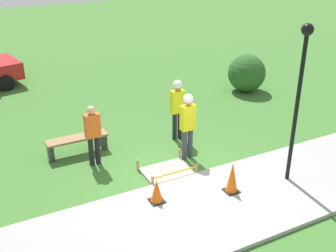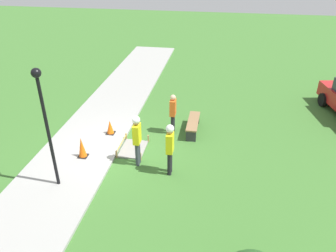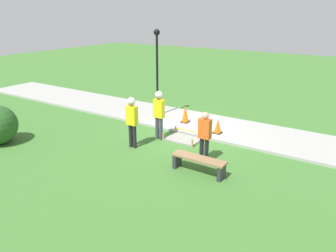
{
  "view_description": "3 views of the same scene",
  "coord_description": "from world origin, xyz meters",
  "px_view_note": "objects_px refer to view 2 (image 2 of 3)",
  "views": [
    {
      "loc": [
        -4.65,
        -8.02,
        5.82
      ],
      "look_at": [
        0.13,
        1.08,
        1.04
      ],
      "focal_mm": 45.0,
      "sensor_mm": 36.0,
      "label": 1
    },
    {
      "loc": [
        9.97,
        3.59,
        6.92
      ],
      "look_at": [
        -0.78,
        1.77,
        0.84
      ],
      "focal_mm": 35.0,
      "sensor_mm": 36.0,
      "label": 2
    },
    {
      "loc": [
        -6.16,
        10.77,
        4.75
      ],
      "look_at": [
        0.05,
        1.21,
        0.74
      ],
      "focal_mm": 35.0,
      "sensor_mm": 36.0,
      "label": 3
    }
  ],
  "objects_px": {
    "traffic_cone_near_patch": "(110,127)",
    "worker_assistant": "(137,136)",
    "park_bench": "(193,124)",
    "lamppost_near": "(44,113)",
    "bystander_in_orange_shirt": "(173,112)",
    "worker_supervisor": "(170,145)",
    "traffic_cone_far_patch": "(82,147)"
  },
  "relations": [
    {
      "from": "traffic_cone_near_patch",
      "to": "park_bench",
      "type": "relative_size",
      "value": 0.33
    },
    {
      "from": "park_bench",
      "to": "lamppost_near",
      "type": "xyz_separation_m",
      "value": [
        4.27,
        -3.95,
        2.3
      ]
    },
    {
      "from": "worker_supervisor",
      "to": "worker_assistant",
      "type": "bearing_deg",
      "value": -105.92
    },
    {
      "from": "worker_assistant",
      "to": "worker_supervisor",
      "type": "bearing_deg",
      "value": 74.08
    },
    {
      "from": "bystander_in_orange_shirt",
      "to": "worker_supervisor",
      "type": "bearing_deg",
      "value": 6.83
    },
    {
      "from": "park_bench",
      "to": "bystander_in_orange_shirt",
      "type": "relative_size",
      "value": 1.01
    },
    {
      "from": "traffic_cone_near_patch",
      "to": "worker_assistant",
      "type": "xyz_separation_m",
      "value": [
        1.75,
        1.61,
        0.79
      ]
    },
    {
      "from": "bystander_in_orange_shirt",
      "to": "lamppost_near",
      "type": "height_order",
      "value": "lamppost_near"
    },
    {
      "from": "traffic_cone_far_patch",
      "to": "park_bench",
      "type": "height_order",
      "value": "traffic_cone_far_patch"
    },
    {
      "from": "worker_assistant",
      "to": "bystander_in_orange_shirt",
      "type": "height_order",
      "value": "worker_assistant"
    },
    {
      "from": "traffic_cone_near_patch",
      "to": "park_bench",
      "type": "xyz_separation_m",
      "value": [
        -0.89,
        3.31,
        -0.02
      ]
    },
    {
      "from": "worker_supervisor",
      "to": "bystander_in_orange_shirt",
      "type": "xyz_separation_m",
      "value": [
        -2.75,
        -0.33,
        -0.17
      ]
    },
    {
      "from": "park_bench",
      "to": "worker_supervisor",
      "type": "xyz_separation_m",
      "value": [
        2.98,
        -0.49,
        0.79
      ]
    },
    {
      "from": "worker_assistant",
      "to": "bystander_in_orange_shirt",
      "type": "xyz_separation_m",
      "value": [
        -2.4,
        0.87,
        -0.19
      ]
    },
    {
      "from": "park_bench",
      "to": "bystander_in_orange_shirt",
      "type": "bearing_deg",
      "value": -73.92
    },
    {
      "from": "traffic_cone_near_patch",
      "to": "bystander_in_orange_shirt",
      "type": "relative_size",
      "value": 0.34
    },
    {
      "from": "park_bench",
      "to": "worker_supervisor",
      "type": "height_order",
      "value": "worker_supervisor"
    },
    {
      "from": "traffic_cone_near_patch",
      "to": "traffic_cone_far_patch",
      "type": "xyz_separation_m",
      "value": [
        1.78,
        -0.46,
        0.1
      ]
    },
    {
      "from": "bystander_in_orange_shirt",
      "to": "traffic_cone_near_patch",
      "type": "bearing_deg",
      "value": -75.27
    },
    {
      "from": "traffic_cone_near_patch",
      "to": "worker_assistant",
      "type": "height_order",
      "value": "worker_assistant"
    },
    {
      "from": "traffic_cone_far_patch",
      "to": "worker_assistant",
      "type": "xyz_separation_m",
      "value": [
        -0.03,
        2.07,
        0.68
      ]
    },
    {
      "from": "park_bench",
      "to": "worker_assistant",
      "type": "height_order",
      "value": "worker_assistant"
    },
    {
      "from": "park_bench",
      "to": "lamppost_near",
      "type": "bearing_deg",
      "value": -42.73
    },
    {
      "from": "worker_assistant",
      "to": "bystander_in_orange_shirt",
      "type": "relative_size",
      "value": 1.12
    },
    {
      "from": "worker_assistant",
      "to": "park_bench",
      "type": "bearing_deg",
      "value": 147.31
    },
    {
      "from": "park_bench",
      "to": "lamppost_near",
      "type": "distance_m",
      "value": 6.26
    },
    {
      "from": "traffic_cone_far_patch",
      "to": "lamppost_near",
      "type": "xyz_separation_m",
      "value": [
        1.6,
        -0.18,
        2.18
      ]
    },
    {
      "from": "traffic_cone_near_patch",
      "to": "lamppost_near",
      "type": "bearing_deg",
      "value": -10.72
    },
    {
      "from": "traffic_cone_near_patch",
      "to": "worker_assistant",
      "type": "distance_m",
      "value": 2.51
    },
    {
      "from": "park_bench",
      "to": "worker_supervisor",
      "type": "relative_size",
      "value": 0.92
    },
    {
      "from": "lamppost_near",
      "to": "worker_assistant",
      "type": "bearing_deg",
      "value": 125.94
    },
    {
      "from": "worker_assistant",
      "to": "lamppost_near",
      "type": "height_order",
      "value": "lamppost_near"
    }
  ]
}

